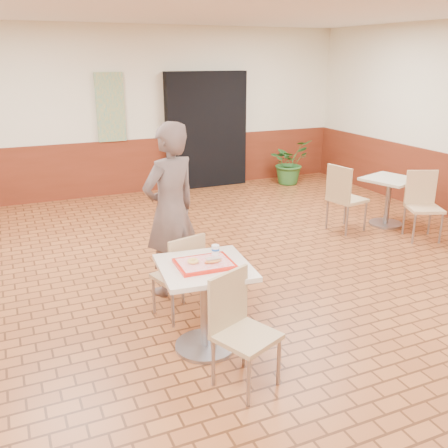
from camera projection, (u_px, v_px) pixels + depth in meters
name	position (u px, v px, depth m)	size (l,w,h in m)	color
room_shell	(279.00, 161.00, 4.80)	(8.01, 10.01, 3.01)	brown
wainscot_band	(276.00, 257.00, 5.12)	(8.00, 10.00, 1.00)	#622412
corridor_doorway	(206.00, 130.00, 9.62)	(1.60, 0.22, 2.20)	black
promo_poster	(110.00, 107.00, 8.82)	(0.50, 0.03, 1.20)	gray
main_table	(205.00, 293.00, 4.27)	(0.75, 0.75, 0.79)	beige
chair_main_front	(239.00, 324.00, 3.82)	(0.55, 0.55, 0.91)	tan
chair_main_back	(181.00, 272.00, 4.80)	(0.49, 0.49, 0.87)	tan
customer	(171.00, 210.00, 5.22)	(0.68, 0.44, 1.85)	brown
serving_tray	(204.00, 264.00, 4.19)	(0.47, 0.37, 0.03)	red
ring_donut	(193.00, 261.00, 4.16)	(0.10, 0.10, 0.03)	#EBB955
long_john_donut	(213.00, 261.00, 4.16)	(0.15, 0.08, 0.04)	#E69243
paper_cup	(215.00, 250.00, 4.33)	(0.07, 0.07, 0.09)	silver
second_table	(389.00, 194.00, 7.53)	(0.69, 0.69, 0.73)	#BFB79A
chair_second_left	(344.00, 195.00, 7.24)	(0.53, 0.53, 0.99)	tan
chair_second_front	(423.00, 201.00, 6.99)	(0.57, 0.57, 0.95)	tan
potted_plant	(289.00, 162.00, 10.02)	(0.80, 0.69, 0.89)	#2C6428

